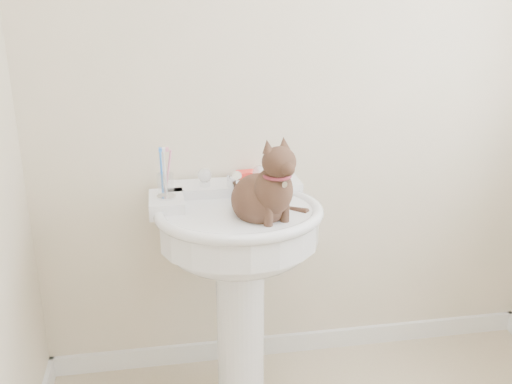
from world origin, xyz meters
name	(u,v)px	position (x,y,z in m)	size (l,w,h in m)	color
wall_back	(302,82)	(0.00, 1.10, 1.25)	(2.20, 0.00, 2.50)	beige
baseboard_back	(296,342)	(0.00, 1.09, 0.04)	(2.20, 0.02, 0.09)	white
pedestal_sink	(239,247)	(-0.30, 0.81, 0.69)	(0.64, 0.62, 0.87)	white
faucet	(233,176)	(-0.30, 0.96, 0.92)	(0.28, 0.12, 0.14)	silver
soap_bar	(248,175)	(-0.23, 1.06, 0.89)	(0.09, 0.06, 0.03)	red
toothbrush_cup	(166,185)	(-0.56, 0.88, 0.92)	(0.07, 0.07, 0.19)	silver
cat	(264,194)	(-0.22, 0.73, 0.92)	(0.23, 0.29, 0.42)	brown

